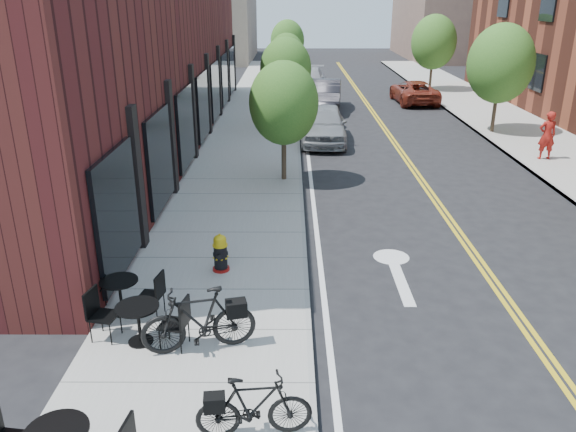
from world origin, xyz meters
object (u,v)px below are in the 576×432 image
object	(u,v)px
parked_car_b	(325,95)
parked_car_far	(414,92)
bicycle_left	(199,320)
bistro_set_b	(138,319)
bicycle_right	(254,407)
parked_car_c	(309,80)
parked_car_a	(324,124)
fire_hydrant	(220,253)
pedestrian	(547,135)
bistro_set_c	(120,291)

from	to	relation	value
parked_car_b	parked_car_far	size ratio (longest dim) A/B	1.04
bicycle_left	bistro_set_b	bearing A→B (deg)	-114.63
bicycle_right	bistro_set_b	distance (m)	3.07
bicycle_left	parked_car_c	size ratio (longest dim) A/B	0.39
parked_car_a	parked_car_far	xyz separation A→B (m)	(5.69, 9.38, -0.13)
parked_car_a	parked_car_c	world-z (taller)	parked_car_a
bistro_set_b	parked_car_far	size ratio (longest dim) A/B	0.39
fire_hydrant	parked_car_c	world-z (taller)	parked_car_c
pedestrian	parked_car_far	bearing A→B (deg)	-81.30
bicycle_right	pedestrian	world-z (taller)	pedestrian
bicycle_right	parked_car_far	world-z (taller)	parked_car_far
pedestrian	parked_car_b	bearing A→B (deg)	-55.24
bistro_set_b	parked_car_b	bearing A→B (deg)	90.03
bicycle_left	bistro_set_b	size ratio (longest dim) A/B	1.09
parked_car_b	parked_car_c	xyz separation A→B (m)	(-0.65, 6.63, -0.07)
parked_car_b	bistro_set_b	bearing A→B (deg)	-95.85
parked_car_far	pedestrian	bearing A→B (deg)	98.49
parked_car_a	parked_car_far	distance (m)	10.97
parked_car_b	parked_car_far	world-z (taller)	parked_car_b
bicycle_right	parked_car_c	world-z (taller)	parked_car_c
pedestrian	bicycle_right	bearing A→B (deg)	53.06
bistro_set_b	pedestrian	bearing A→B (deg)	56.17
bicycle_left	bistro_set_b	xyz separation A→B (m)	(-1.07, 0.21, -0.11)
bicycle_right	bistro_set_b	xyz separation A→B (m)	(-2.12, 2.22, -0.01)
bicycle_right	parked_car_far	size ratio (longest dim) A/B	0.35
bicycle_right	bistro_set_c	world-z (taller)	bicycle_right
parked_car_c	parked_car_a	bearing A→B (deg)	-82.80
bistro_set_b	parked_car_c	xyz separation A→B (m)	(3.80, 28.65, 0.13)
fire_hydrant	pedestrian	size ratio (longest dim) A/B	0.49
fire_hydrant	pedestrian	bearing A→B (deg)	24.28
parked_car_a	parked_car_c	xyz separation A→B (m)	(-0.21, 13.82, -0.06)
parked_car_c	pedestrian	bearing A→B (deg)	-57.58
bicycle_left	parked_car_a	distance (m)	15.33
fire_hydrant	bistro_set_c	world-z (taller)	bistro_set_c
fire_hydrant	bistro_set_c	size ratio (longest dim) A/B	0.51
bicycle_left	pedestrian	size ratio (longest dim) A/B	1.10
bicycle_right	bistro_set_b	bearing A→B (deg)	37.79
bicycle_left	parked_car_c	xyz separation A→B (m)	(2.73, 28.87, 0.02)
bicycle_left	parked_car_far	distance (m)	25.90
parked_car_far	parked_car_a	bearing A→B (deg)	56.64
fire_hydrant	bistro_set_b	size ratio (longest dim) A/B	0.49
parked_car_a	pedestrian	size ratio (longest dim) A/B	2.57
parked_car_b	pedestrian	xyz separation A→B (m)	(7.55, -10.14, 0.22)
parked_car_a	parked_car_b	size ratio (longest dim) A/B	0.95
parked_car_far	parked_car_b	bearing A→B (deg)	20.55
fire_hydrant	parked_car_a	world-z (taller)	parked_car_a
pedestrian	fire_hydrant	bearing A→B (deg)	37.92
bicycle_left	parked_car_b	world-z (taller)	parked_car_b
bistro_set_b	parked_car_a	bearing A→B (deg)	86.35
bicycle_left	bistro_set_c	bearing A→B (deg)	-139.01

